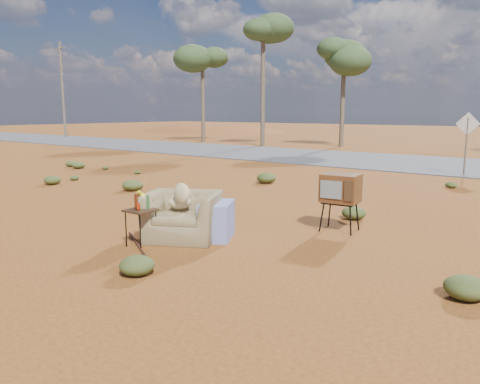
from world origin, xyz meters
The scene contains 13 objects.
ground centered at (0.00, 0.00, 0.00)m, with size 140.00×140.00×0.00m, color #94511D.
highway centered at (0.00, 15.00, 0.02)m, with size 140.00×7.00×0.04m, color #565659.
dirt_mound centered at (-30.00, 34.00, 0.00)m, with size 26.00×18.00×2.00m, color brown.
armchair centered at (-0.38, 0.35, 0.51)m, with size 1.64×1.54×1.10m.
tv_unit centered at (1.48, 2.47, 0.80)m, with size 0.73×0.62×1.08m.
side_table centered at (-0.70, -0.46, 0.65)m, with size 0.45×0.45×0.89m.
rusty_bar centered at (-0.79, -0.49, 0.02)m, with size 0.04×0.04×1.55m, color #4E2714.
road_sign centered at (1.50, 12.00, 1.50)m, with size 0.78×0.06×2.19m.
eucalyptus_far_left centered at (-18.00, 20.00, 5.94)m, with size 3.20×3.20×7.10m.
eucalyptus_left centered at (-12.00, 19.00, 6.92)m, with size 3.20×3.20×8.10m.
eucalyptus_near_left centered at (-8.00, 22.00, 5.45)m, with size 3.20×3.20×6.60m.
utility_pole_west centered at (-32.00, 17.50, 4.15)m, with size 1.40×0.20×8.00m.
scrub_patch centered at (-0.82, 4.41, 0.14)m, with size 17.49×8.07×0.33m.
Camera 1 is at (5.27, -5.42, 2.23)m, focal length 35.00 mm.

